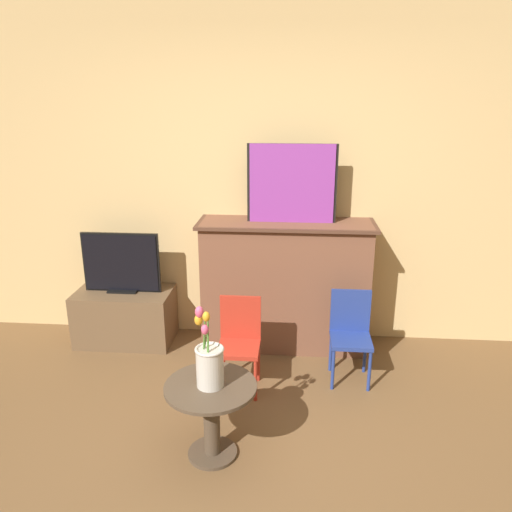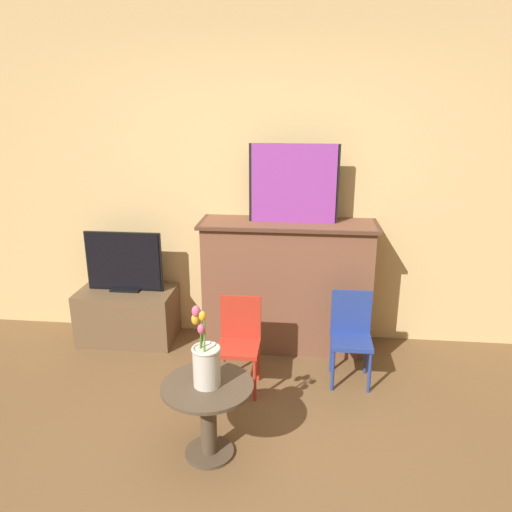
% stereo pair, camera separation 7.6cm
% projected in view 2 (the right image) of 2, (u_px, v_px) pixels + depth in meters
% --- Properties ---
extents(wall_back, '(8.00, 0.06, 2.70)m').
position_uv_depth(wall_back, '(269.00, 178.00, 4.00)').
color(wall_back, tan).
rests_on(wall_back, ground).
extents(fireplace_mantel, '(1.38, 0.44, 1.05)m').
position_uv_depth(fireplace_mantel, '(287.00, 284.00, 4.01)').
color(fireplace_mantel, brown).
rests_on(fireplace_mantel, ground).
extents(painting, '(0.68, 0.03, 0.59)m').
position_uv_depth(painting, '(294.00, 184.00, 3.76)').
color(painting, black).
rests_on(painting, fireplace_mantel).
extents(tv_stand, '(0.79, 0.45, 0.45)m').
position_uv_depth(tv_stand, '(128.00, 315.00, 4.20)').
color(tv_stand, brown).
rests_on(tv_stand, ground).
extents(tv_monitor, '(0.63, 0.12, 0.50)m').
position_uv_depth(tv_monitor, '(124.00, 262.00, 4.06)').
color(tv_monitor, black).
rests_on(tv_monitor, tv_stand).
extents(chair_red, '(0.29, 0.29, 0.66)m').
position_uv_depth(chair_red, '(239.00, 338.00, 3.47)').
color(chair_red, '#B22D1E').
rests_on(chair_red, ground).
extents(chair_blue, '(0.29, 0.29, 0.66)m').
position_uv_depth(chair_blue, '(351.00, 332.00, 3.57)').
color(chair_blue, navy).
rests_on(chair_blue, ground).
extents(side_table, '(0.52, 0.52, 0.46)m').
position_uv_depth(side_table, '(208.00, 409.00, 2.81)').
color(side_table, '#4C3D2D').
rests_on(side_table, ground).
extents(vase_tulips, '(0.16, 0.16, 0.47)m').
position_uv_depth(vase_tulips, '(206.00, 362.00, 2.72)').
color(vase_tulips, beige).
rests_on(vase_tulips, side_table).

